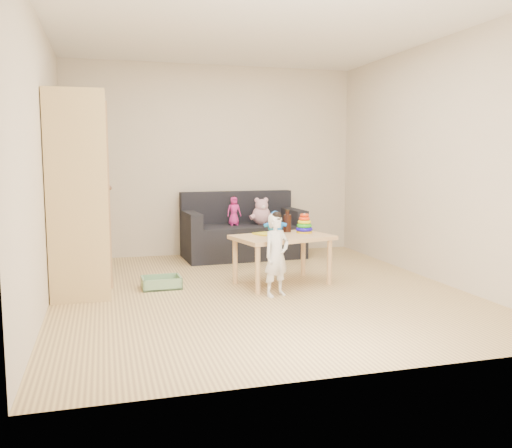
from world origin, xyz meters
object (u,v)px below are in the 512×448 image
object	(u,v)px
wardrobe	(80,194)
sofa	(243,241)
toddler	(276,256)
play_table	(282,260)

from	to	relation	value
wardrobe	sofa	distance (m)	2.53
sofa	toddler	xyz separation A→B (m)	(-0.20, -2.08, 0.17)
wardrobe	sofa	xyz separation A→B (m)	(2.03, 1.30, -0.76)
wardrobe	sofa	bearing A→B (deg)	32.69
sofa	toddler	bearing A→B (deg)	-97.96
wardrobe	play_table	size ratio (longest dim) A/B	1.97
play_table	toddler	distance (m)	0.53
wardrobe	play_table	bearing A→B (deg)	-8.90
wardrobe	play_table	world-z (taller)	wardrobe
toddler	wardrobe	bearing A→B (deg)	133.42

